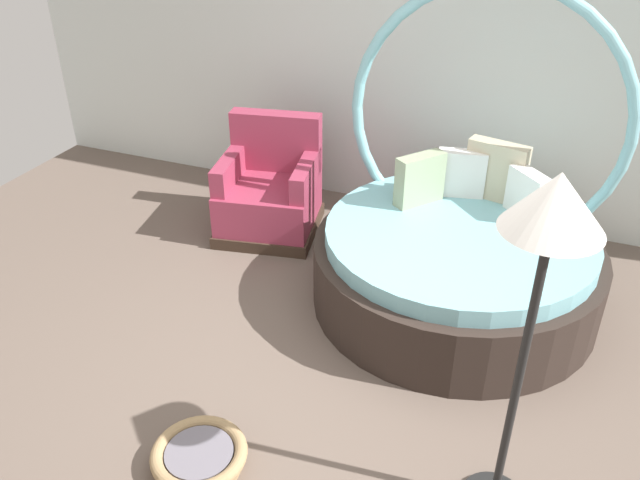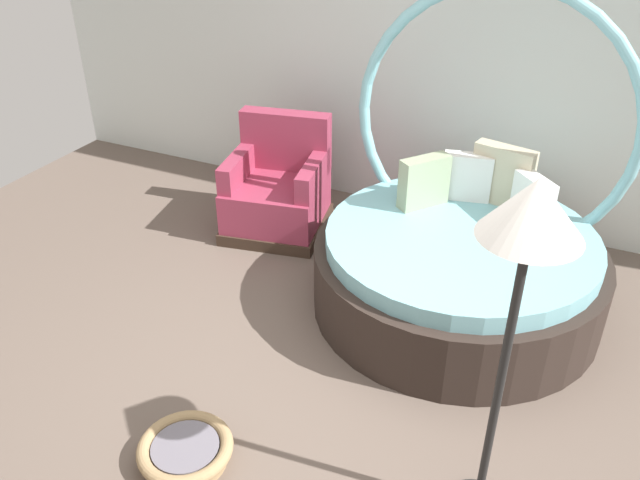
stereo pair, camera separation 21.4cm
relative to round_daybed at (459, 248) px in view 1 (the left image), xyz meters
name	(u,v)px [view 1 (the left image)]	position (x,y,z in m)	size (l,w,h in m)	color
ground_plane	(337,389)	(-0.45, -1.21, -0.42)	(8.00, 8.00, 0.02)	#66564C
back_wall	(453,29)	(-0.45, 1.30, 1.19)	(8.00, 0.12, 3.18)	silver
round_daybed	(459,248)	(0.00, 0.00, 0.00)	(1.99, 1.99, 2.15)	#2D231E
red_armchair	(270,193)	(-1.67, 0.41, -0.07)	(0.93, 0.93, 0.94)	#38281E
pet_basket	(200,457)	(-0.92, -2.03, -0.33)	(0.51, 0.51, 0.13)	#9E7F56
floor_lamp	(548,241)	(0.55, -1.67, 1.13)	(0.40, 0.40, 1.82)	black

